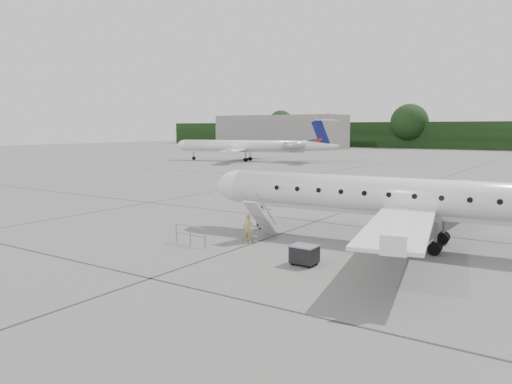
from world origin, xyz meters
The scene contains 8 objects.
ground centered at (0.00, 0.00, 0.00)m, with size 320.00×320.00×0.00m, color #60605E.
terminal_building centered at (-70.00, 110.00, 5.00)m, with size 40.00×14.00×10.00m, color slate.
main_regional_jet centered at (2.55, 2.36, 3.58)m, with size 27.91×20.09×7.16m, color silver, non-canonical shape.
airstair centered at (-5.53, -0.57, 1.12)m, with size 0.85×2.43×2.24m, color silver, non-canonical shape.
passenger centered at (-5.42, -1.93, 0.79)m, with size 0.58×0.38×1.58m, color #9B8554.
safety_railing centered at (-7.76, -3.98, 0.50)m, with size 2.20×0.08×1.00m, color gray, non-canonical shape.
baggage_cart centered at (-0.81, -4.14, 0.49)m, with size 1.13×0.92×0.98m, color black, non-canonical shape.
bg_regional_left centered at (-44.37, 52.97, 3.88)m, with size 29.57×21.29×7.76m, color silver, non-canonical shape.
Camera 1 is at (9.55, -23.73, 6.20)m, focal length 35.00 mm.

